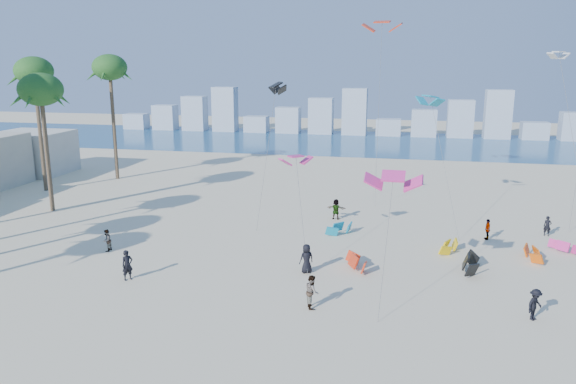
# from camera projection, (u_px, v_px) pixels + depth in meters

# --- Properties ---
(ground) EXTENTS (220.00, 220.00, 0.00)m
(ground) POSITION_uv_depth(u_px,v_px,m) (144.00, 372.00, 24.00)
(ground) COLOR beige
(ground) RESTS_ON ground
(ocean) EXTENTS (220.00, 220.00, 0.00)m
(ocean) POSITION_uv_depth(u_px,v_px,m) (340.00, 142.00, 92.52)
(ocean) COLOR navy
(ocean) RESTS_ON ground
(kitesurfer_near) EXTENTS (0.79, 0.82, 1.90)m
(kitesurfer_near) POSITION_uv_depth(u_px,v_px,m) (127.00, 265.00, 33.97)
(kitesurfer_near) COLOR black
(kitesurfer_near) RESTS_ON ground
(kitesurfer_mid) EXTENTS (0.96, 1.09, 1.86)m
(kitesurfer_mid) POSITION_uv_depth(u_px,v_px,m) (312.00, 291.00, 30.15)
(kitesurfer_mid) COLOR gray
(kitesurfer_mid) RESTS_ON ground
(kitesurfers_far) EXTENTS (32.06, 17.66, 1.89)m
(kitesurfers_far) POSITION_uv_depth(u_px,v_px,m) (363.00, 241.00, 38.77)
(kitesurfers_far) COLOR black
(kitesurfers_far) RESTS_ON ground
(grounded_kites) EXTENTS (18.51, 10.23, 0.99)m
(grounded_kites) POSITION_uv_depth(u_px,v_px,m) (443.00, 252.00, 37.93)
(grounded_kites) COLOR red
(grounded_kites) RESTS_ON ground
(flying_kites) EXTENTS (32.24, 28.48, 17.42)m
(flying_kites) POSITION_uv_depth(u_px,v_px,m) (482.00, 84.00, 41.56)
(flying_kites) COLOR #D62F87
(flying_kites) RESTS_ON ground
(distant_skyline) EXTENTS (85.00, 3.00, 8.40)m
(distant_skyline) POSITION_uv_depth(u_px,v_px,m) (340.00, 117.00, 101.56)
(distant_skyline) COLOR #9EADBF
(distant_skyline) RESTS_ON ground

